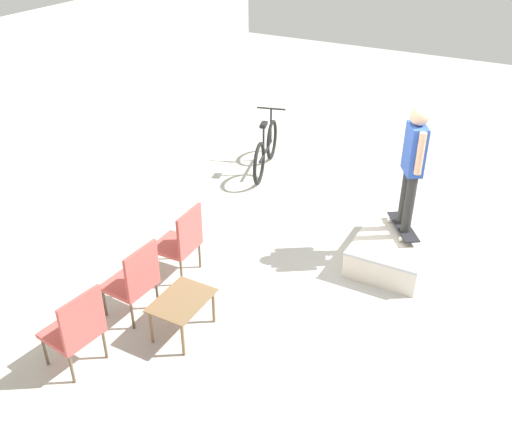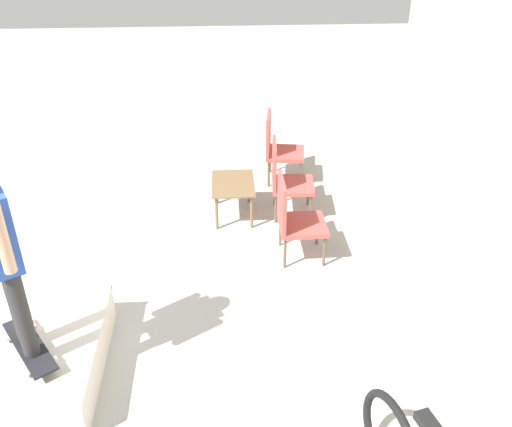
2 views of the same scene
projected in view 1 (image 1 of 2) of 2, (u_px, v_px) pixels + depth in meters
name	position (u px, v px, depth m)	size (l,w,h in m)	color
ground_plane	(326.00, 284.00, 7.40)	(24.00, 24.00, 0.00)	#A8A8A3
house_wall_back	(51.00, 116.00, 8.49)	(12.00, 0.06, 3.00)	beige
skate_ramp_box	(395.00, 247.00, 7.79)	(1.48, 0.96, 0.40)	silver
skateboard_on_ramp	(403.00, 227.00, 7.74)	(0.76, 0.61, 0.07)	black
person_skater	(413.00, 159.00, 7.23)	(0.51, 0.36, 1.69)	#2D2D2D
coffee_table	(182.00, 304.00, 6.41)	(0.73, 0.53, 0.47)	brown
patio_chair_left	(76.00, 327.00, 5.89)	(0.58, 0.58, 0.99)	brown
patio_chair_center	(135.00, 279.00, 6.61)	(0.55, 0.55, 0.99)	brown
patio_chair_right	(182.00, 240.00, 7.33)	(0.53, 0.53, 0.99)	brown
bicycle	(266.00, 150.00, 10.13)	(1.75, 0.63, 1.03)	black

